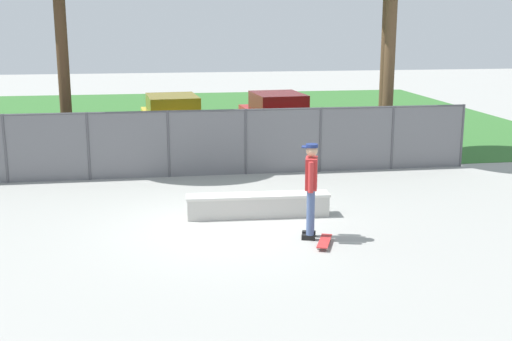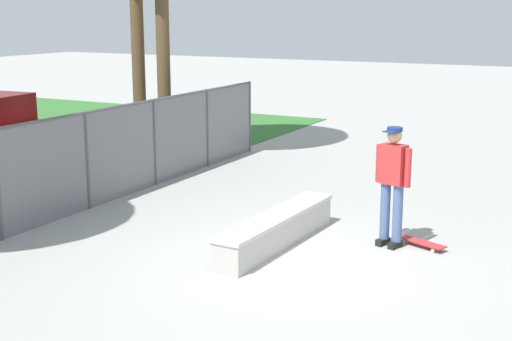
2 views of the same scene
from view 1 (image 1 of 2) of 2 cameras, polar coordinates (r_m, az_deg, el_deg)
ground_plane at (r=13.34m, az=-2.58°, el=-4.90°), size 80.00×80.00×0.00m
grass_strip at (r=27.79m, az=-5.98°, el=4.48°), size 26.46×20.00×0.02m
concrete_ledge at (r=13.92m, az=0.19°, el=-3.04°), size 3.06×0.61×0.49m
skateboarder at (r=12.40m, az=4.82°, el=-1.36°), size 0.37×0.58×1.84m
skateboard at (r=12.30m, az=5.99°, el=-6.16°), size 0.48×0.82×0.09m
chainlink_fence at (r=17.49m, az=-4.26°, el=2.66°), size 14.53×0.07×1.78m
car_yellow at (r=22.11m, az=-7.29°, el=4.43°), size 2.28×4.33×1.66m
car_red at (r=22.62m, az=1.84°, el=4.72°), size 2.28×4.33×1.66m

